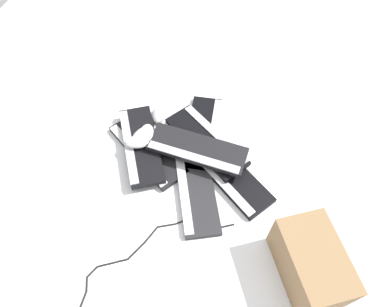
{
  "coord_description": "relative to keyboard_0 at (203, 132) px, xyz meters",
  "views": [
    {
      "loc": [
        -0.89,
        -0.14,
        1.33
      ],
      "look_at": [
        -0.05,
        0.08,
        0.04
      ],
      "focal_mm": 32.0,
      "sensor_mm": 36.0,
      "label": 1
    }
  ],
  "objects": [
    {
      "name": "ground_plane",
      "position": [
        -0.1,
        -0.06,
        -0.01
      ],
      "size": [
        3.2,
        3.2,
        0.0
      ],
      "primitive_type": "plane",
      "color": "white"
    },
    {
      "name": "keyboard_0",
      "position": [
        0.0,
        0.0,
        0.0
      ],
      "size": [
        0.45,
        0.19,
        0.03
      ],
      "color": "black",
      "rests_on": "ground"
    },
    {
      "name": "keyboard_1",
      "position": [
        -0.17,
        0.23,
        0.0
      ],
      "size": [
        0.38,
        0.44,
        0.03
      ],
      "color": "black",
      "rests_on": "ground"
    },
    {
      "name": "keyboard_2",
      "position": [
        -0.31,
        -0.04,
        0.0
      ],
      "size": [
        0.46,
        0.3,
        0.03
      ],
      "color": "#232326",
      "rests_on": "ground"
    },
    {
      "name": "keyboard_3",
      "position": [
        -0.2,
        -0.17,
        0.0
      ],
      "size": [
        0.39,
        0.44,
        0.03
      ],
      "color": "black",
      "rests_on": "ground"
    },
    {
      "name": "keyboard_4",
      "position": [
        -0.17,
        0.26,
        0.03
      ],
      "size": [
        0.46,
        0.34,
        0.03
      ],
      "color": "black",
      "rests_on": "keyboard_1"
    },
    {
      "name": "keyboard_5",
      "position": [
        -0.07,
        -0.03,
        0.03
      ],
      "size": [
        0.38,
        0.44,
        0.03
      ],
      "color": "black",
      "rests_on": "keyboard_0"
    },
    {
      "name": "keyboard_6",
      "position": [
        -0.15,
        -0.01,
        0.06
      ],
      "size": [
        0.19,
        0.45,
        0.03
      ],
      "color": "black",
      "rests_on": "keyboard_5"
    },
    {
      "name": "mouse_0",
      "position": [
        -0.14,
        0.26,
        0.07
      ],
      "size": [
        0.13,
        0.1,
        0.04
      ],
      "primitive_type": "ellipsoid",
      "rotation": [
        0.0,
        0.0,
        5.92
      ],
      "color": "#B7B7BC",
      "rests_on": "keyboard_4"
    },
    {
      "name": "mouse_1",
      "position": [
        -0.12,
        0.24,
        0.07
      ],
      "size": [
        0.12,
        0.09,
        0.04
      ],
      "primitive_type": "ellipsoid",
      "rotation": [
        0.0,
        0.0,
        0.21
      ],
      "color": "silver",
      "rests_on": "keyboard_4"
    },
    {
      "name": "mouse_2",
      "position": [
        0.05,
        0.24,
        0.01
      ],
      "size": [
        0.12,
        0.09,
        0.04
      ],
      "primitive_type": "ellipsoid",
      "rotation": [
        0.0,
        0.0,
        3.41
      ],
      "color": "#B7B7BC",
      "rests_on": "ground"
    },
    {
      "name": "mouse_3",
      "position": [
        -0.18,
        0.26,
        0.07
      ],
      "size": [
        0.09,
        0.12,
        0.04
      ],
      "primitive_type": "ellipsoid",
      "rotation": [
        0.0,
        0.0,
        1.86
      ],
      "color": "silver",
      "rests_on": "keyboard_4"
    },
    {
      "name": "cable_0",
      "position": [
        -0.63,
        0.08,
        -0.01
      ],
      "size": [
        0.54,
        0.5,
        0.01
      ],
      "color": "black",
      "rests_on": "ground"
    },
    {
      "name": "cardboard_box",
      "position": [
        -0.54,
        -0.52,
        0.09
      ],
      "size": [
        0.36,
        0.31,
        0.2
      ],
      "primitive_type": "cube",
      "rotation": [
        0.0,
        0.0,
        0.5
      ],
      "color": "olive",
      "rests_on": "ground"
    }
  ]
}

